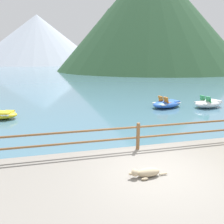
# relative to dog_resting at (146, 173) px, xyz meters

# --- Properties ---
(ground_plane) EXTENTS (200.00, 200.00, 0.00)m
(ground_plane) POSITION_rel_dog_resting_xyz_m (0.41, 40.22, -0.52)
(ground_plane) COLOR #477084
(dock_railing) EXTENTS (23.92, 0.12, 0.95)m
(dock_railing) POSITION_rel_dog_resting_xyz_m (0.41, 1.77, 0.46)
(dock_railing) COLOR brown
(dock_railing) RESTS_ON promenade_dock
(dog_resting) EXTENTS (1.08, 0.39, 0.26)m
(dog_resting) POSITION_rel_dog_resting_xyz_m (0.00, 0.00, 0.00)
(dog_resting) COLOR tan
(dog_resting) RESTS_ON promenade_dock
(pedal_boat_2) EXTENTS (2.54, 1.79, 0.88)m
(pedal_boat_2) POSITION_rel_dog_resting_xyz_m (8.31, 8.48, -0.23)
(pedal_boat_2) COLOR white
(pedal_boat_2) RESTS_ON ground
(pedal_boat_3) EXTENTS (2.70, 2.02, 0.85)m
(pedal_boat_3) POSITION_rel_dog_resting_xyz_m (5.33, 9.15, -0.25)
(pedal_boat_3) COLOR blue
(pedal_boat_3) RESTS_ON ground
(cliff_headland) EXTENTS (54.46, 54.46, 30.53)m
(cliff_headland) POSITION_rel_dog_resting_xyz_m (22.25, 58.93, 13.80)
(cliff_headland) COLOR #284C2D
(cliff_headland) RESTS_ON ground
(distant_peak) EXTENTS (71.97, 71.97, 27.80)m
(distant_peak) POSITION_rel_dog_resting_xyz_m (-14.05, 132.20, 13.38)
(distant_peak) COLOR #A8B2C1
(distant_peak) RESTS_ON ground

